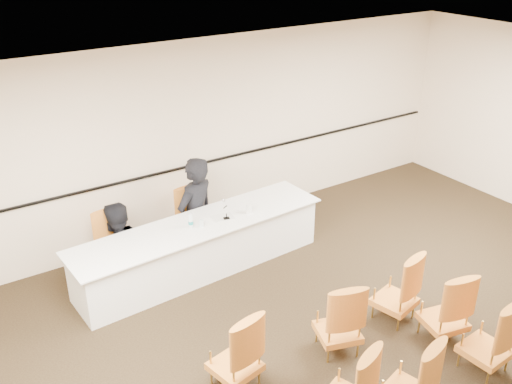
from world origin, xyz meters
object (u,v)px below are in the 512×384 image
(panelist_main, at_px, (196,219))
(aud_chair_front_mid, at_px, (339,316))
(coffee_cup, at_px, (249,208))
(aud_chair_extra, at_px, (445,305))
(panelist_main_chair, at_px, (196,220))
(drinking_glass, at_px, (201,223))
(panelist_second_chair, at_px, (117,246))
(water_bottle, at_px, (191,219))
(aud_chair_back_mid, at_px, (409,377))
(aud_chair_back_right, at_px, (488,334))
(microphone, at_px, (226,211))
(panelist_second, at_px, (118,257))
(panel_table, at_px, (201,247))
(aud_chair_front_right, at_px, (396,286))
(aud_chair_front_left, at_px, (235,349))

(panelist_main, bearing_deg, aud_chair_front_mid, 75.15)
(coffee_cup, xyz_separation_m, aud_chair_extra, (0.93, -2.76, -0.33))
(panelist_main_chair, relative_size, drinking_glass, 9.50)
(panelist_second_chair, relative_size, aud_chair_front_mid, 1.00)
(water_bottle, xyz_separation_m, aud_chair_back_mid, (0.59, -3.43, -0.38))
(aud_chair_back_right, bearing_deg, coffee_cup, 101.47)
(microphone, bearing_deg, aud_chair_extra, -49.13)
(panelist_second, height_order, panelist_second_chair, panelist_second)
(panelist_second, bearing_deg, panel_table, 134.70)
(panelist_main, distance_m, panelist_second, 1.27)
(panel_table, height_order, aud_chair_front_right, aud_chair_front_right)
(aud_chair_extra, bearing_deg, coffee_cup, 121.24)
(microphone, xyz_separation_m, aud_chair_front_left, (-1.14, -2.09, -0.39))
(panelist_second_chair, xyz_separation_m, aud_chair_extra, (2.70, -3.36, 0.00))
(aud_chair_back_mid, bearing_deg, panelist_main, 78.37)
(panelist_second, bearing_deg, aud_chair_front_left, 76.19)
(drinking_glass, bearing_deg, panelist_main, 69.29)
(panelist_second_chair, relative_size, aud_chair_front_left, 1.00)
(panel_table, height_order, panelist_second_chair, panelist_second_chair)
(panel_table, height_order, aud_chair_back_right, aud_chair_back_right)
(panelist_second, height_order, aud_chair_extra, panelist_second)
(aud_chair_front_mid, relative_size, aud_chair_extra, 1.00)
(panelist_main, height_order, aud_chair_front_mid, panelist_main)
(panelist_main_chair, height_order, aud_chair_front_right, same)
(panelist_main, height_order, water_bottle, panelist_main)
(panel_table, height_order, aud_chair_front_mid, aud_chair_front_mid)
(aud_chair_extra, bearing_deg, panelist_main, 125.45)
(panelist_second, distance_m, aud_chair_back_right, 4.78)
(panelist_second_chair, height_order, aud_chair_back_right, same)
(panel_table, bearing_deg, microphone, -14.67)
(panelist_main_chair, distance_m, panelist_second, 1.27)
(drinking_glass, bearing_deg, aud_chair_back_right, -63.72)
(panel_table, relative_size, panelist_main, 1.90)
(panelist_main_chair, height_order, aud_chair_back_mid, same)
(panelist_main_chair, height_order, microphone, microphone)
(panelist_main, xyz_separation_m, aud_chair_back_right, (1.42, -4.02, -0.02))
(microphone, distance_m, drinking_glass, 0.41)
(panelist_second, xyz_separation_m, aud_chair_front_right, (2.50, -2.77, 0.18))
(aud_chair_front_left, bearing_deg, panelist_second, 84.68)
(drinking_glass, distance_m, coffee_cup, 0.76)
(drinking_glass, height_order, aud_chair_back_mid, aud_chair_back_mid)
(aud_chair_front_left, height_order, aud_chair_front_mid, same)
(microphone, distance_m, coffee_cup, 0.36)
(panelist_second_chair, relative_size, aud_chair_back_right, 1.00)
(drinking_glass, relative_size, aud_chair_front_mid, 0.11)
(microphone, xyz_separation_m, aud_chair_front_right, (1.09, -2.19, -0.39))
(microphone, relative_size, water_bottle, 1.13)
(panelist_second_chair, xyz_separation_m, aud_chair_back_right, (2.67, -3.95, 0.00))
(aud_chair_back_right, bearing_deg, aud_chair_back_mid, 175.61)
(aud_chair_front_right, relative_size, aud_chair_extra, 1.00)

